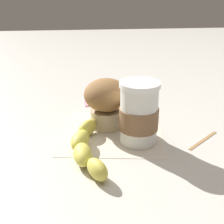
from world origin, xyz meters
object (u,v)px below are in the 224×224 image
(muffin, at_px, (106,100))
(sugar_packet, at_px, (93,103))
(coffee_cup, at_px, (139,114))
(banana, at_px, (86,147))

(muffin, xyz_separation_m, sugar_packet, (0.03, -0.14, -0.06))
(coffee_cup, distance_m, muffin, 0.10)
(coffee_cup, distance_m, banana, 0.13)
(banana, bearing_deg, muffin, -112.34)
(muffin, height_order, banana, muffin)
(coffee_cup, xyz_separation_m, sugar_packet, (0.09, -0.23, -0.06))
(muffin, distance_m, banana, 0.14)
(coffee_cup, relative_size, muffin, 1.16)
(muffin, bearing_deg, sugar_packet, -80.10)
(coffee_cup, xyz_separation_m, banana, (0.11, 0.04, -0.05))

